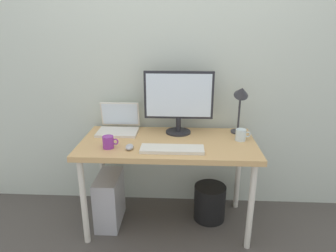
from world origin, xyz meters
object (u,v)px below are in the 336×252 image
object	(u,v)px
laptop	(119,124)
mouse	(129,147)
desk	(168,150)
wastebasket	(210,202)
monitor	(179,99)
glass_cup	(241,135)
computer_tower	(110,199)
keyboard	(172,149)
desk_lamp	(241,99)
coffee_mug	(108,142)

from	to	relation	value
laptop	mouse	distance (m)	0.40
desk	wastebasket	distance (m)	0.62
monitor	glass_cup	world-z (taller)	monitor
computer_tower	keyboard	bearing A→B (deg)	-18.32
wastebasket	glass_cup	bearing A→B (deg)	-9.71
desk	desk_lamp	distance (m)	0.69
monitor	mouse	distance (m)	0.56
desk	laptop	size ratio (longest dim) A/B	4.09
desk	computer_tower	distance (m)	0.65
laptop	coffee_mug	xyz separation A→B (m)	(0.00, -0.36, -0.01)
desk	laptop	world-z (taller)	laptop
computer_tower	wastebasket	size ratio (longest dim) A/B	1.40
desk	coffee_mug	size ratio (longest dim) A/B	11.51
glass_cup	keyboard	bearing A→B (deg)	-156.19
mouse	coffee_mug	distance (m)	0.15
glass_cup	computer_tower	world-z (taller)	glass_cup
laptop	glass_cup	size ratio (longest dim) A/B	2.82
monitor	coffee_mug	xyz separation A→B (m)	(-0.49, -0.34, -0.24)
desk	coffee_mug	world-z (taller)	coffee_mug
desk	keyboard	world-z (taller)	keyboard
desk_lamp	coffee_mug	xyz separation A→B (m)	(-0.97, -0.34, -0.24)
glass_cup	computer_tower	size ratio (longest dim) A/B	0.27
coffee_mug	computer_tower	xyz separation A→B (m)	(-0.06, 0.14, -0.56)
monitor	glass_cup	xyz separation A→B (m)	(0.47, -0.14, -0.24)
monitor	laptop	bearing A→B (deg)	178.06
mouse	laptop	bearing A→B (deg)	112.36
laptop	desk_lamp	size ratio (longest dim) A/B	0.78
desk	monitor	xyz separation A→B (m)	(0.07, 0.19, 0.35)
laptop	wastebasket	distance (m)	0.99
monitor	wastebasket	xyz separation A→B (m)	(0.27, -0.11, -0.86)
mouse	glass_cup	world-z (taller)	glass_cup
glass_cup	wastebasket	world-z (taller)	glass_cup
desk	wastebasket	xyz separation A→B (m)	(0.34, 0.08, -0.50)
keyboard	wastebasket	world-z (taller)	keyboard
desk_lamp	computer_tower	size ratio (longest dim) A/B	0.98
monitor	computer_tower	size ratio (longest dim) A/B	1.29
desk_lamp	coffee_mug	world-z (taller)	desk_lamp
desk	coffee_mug	distance (m)	0.45
glass_cup	computer_tower	bearing A→B (deg)	-176.92
desk_lamp	mouse	xyz separation A→B (m)	(-0.82, -0.36, -0.27)
desk	glass_cup	size ratio (longest dim) A/B	11.55
laptop	glass_cup	bearing A→B (deg)	-9.40
laptop	coffee_mug	distance (m)	0.36
desk_lamp	mouse	size ratio (longest dim) A/B	4.56
desk	mouse	world-z (taller)	mouse
keyboard	computer_tower	distance (m)	0.75
desk	monitor	distance (m)	0.40
desk_lamp	wastebasket	distance (m)	0.89
monitor	keyboard	xyz separation A→B (m)	(-0.04, -0.37, -0.27)
coffee_mug	glass_cup	bearing A→B (deg)	11.57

